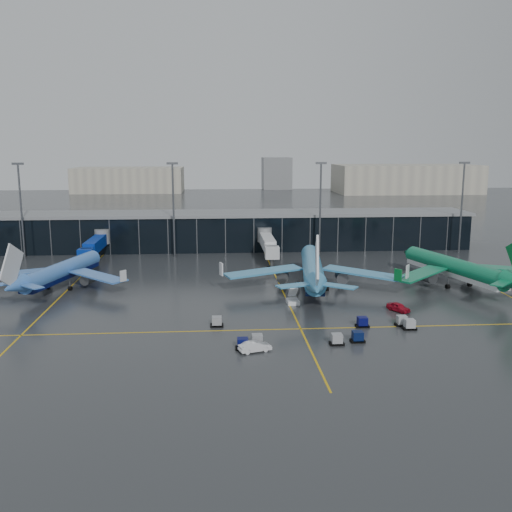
{
  "coord_description": "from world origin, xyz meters",
  "views": [
    {
      "loc": [
        -3.85,
        -104.32,
        29.61
      ],
      "look_at": [
        5.0,
        18.0,
        6.0
      ],
      "focal_mm": 40.0,
      "sensor_mm": 36.0,
      "label": 1
    }
  ],
  "objects": [
    {
      "name": "service_van_red",
      "position": [
        29.33,
        -6.17,
        0.79
      ],
      "size": [
        4.0,
        4.94,
        1.58
      ],
      "primitive_type": "imported",
      "rotation": [
        0.0,
        0.0,
        0.54
      ],
      "color": "#A10C1E",
      "rests_on": "ground"
    },
    {
      "name": "airliner_arkefly",
      "position": [
        -36.37,
        16.44,
        5.86
      ],
      "size": [
        42.3,
        45.58,
        11.72
      ],
      "primitive_type": null,
      "rotation": [
        0.0,
        0.0,
        -0.26
      ],
      "color": "#3D74C9",
      "rests_on": "ground"
    },
    {
      "name": "mobile_airstair",
      "position": [
        10.78,
        0.37,
        0.77
      ],
      "size": [
        2.34,
        3.3,
        3.45
      ],
      "rotation": [
        0.0,
        0.0,
        0.04
      ],
      "color": "white",
      "rests_on": "ground"
    },
    {
      "name": "baggage_carts",
      "position": [
        13.26,
        -18.7,
        0.76
      ],
      "size": [
        33.84,
        12.72,
        1.7
      ],
      "color": "black",
      "rests_on": "ground"
    },
    {
      "name": "terminal_pier",
      "position": [
        0.0,
        62.0,
        5.42
      ],
      "size": [
        142.0,
        17.0,
        10.7
      ],
      "color": "black",
      "rests_on": "ground"
    },
    {
      "name": "flood_masts",
      "position": [
        5.0,
        50.0,
        13.81
      ],
      "size": [
        203.0,
        0.5,
        25.5
      ],
      "color": "#595B60",
      "rests_on": "ground"
    },
    {
      "name": "service_van_white",
      "position": [
        1.73,
        -25.07,
        0.8
      ],
      "size": [
        5.15,
        3.19,
        1.6
      ],
      "primitive_type": "imported",
      "rotation": [
        0.0,
        0.0,
        1.9
      ],
      "color": "silver",
      "rests_on": "ground"
    },
    {
      "name": "airliner_aer_lingus",
      "position": [
        47.39,
        12.41,
        6.39
      ],
      "size": [
        45.99,
        49.58,
        12.77
      ],
      "primitive_type": null,
      "rotation": [
        0.0,
        0.0,
        0.26
      ],
      "color": "#0D7149",
      "rests_on": "ground"
    },
    {
      "name": "taxi_lines",
      "position": [
        10.0,
        10.61,
        0.01
      ],
      "size": [
        220.0,
        120.0,
        0.02
      ],
      "color": "gold",
      "rests_on": "ground"
    },
    {
      "name": "jet_bridges",
      "position": [
        -35.0,
        42.99,
        4.55
      ],
      "size": [
        94.0,
        27.5,
        7.2
      ],
      "color": "#595B60",
      "rests_on": "ground"
    },
    {
      "name": "airliner_klm_near",
      "position": [
        16.55,
        12.32,
        6.85
      ],
      "size": [
        44.7,
        49.37,
        13.7
      ],
      "primitive_type": null,
      "rotation": [
        0.0,
        0.0,
        -0.13
      ],
      "color": "#3A8CC0",
      "rests_on": "ground"
    },
    {
      "name": "distant_hangars",
      "position": [
        49.94,
        270.08,
        8.79
      ],
      "size": [
        260.0,
        71.0,
        22.0
      ],
      "color": "#B2AD99",
      "rests_on": "ground"
    },
    {
      "name": "ground",
      "position": [
        0.0,
        0.0,
        0.0
      ],
      "size": [
        600.0,
        600.0,
        0.0
      ],
      "primitive_type": "plane",
      "color": "#282B2D",
      "rests_on": "ground"
    }
  ]
}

